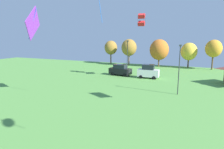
# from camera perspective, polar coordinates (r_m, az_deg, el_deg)

# --- Properties ---
(kite_flying_5) EXTENTS (0.76, 1.80, 1.90)m
(kite_flying_5) POSITION_cam_1_polar(r_m,az_deg,el_deg) (12.21, -21.68, 13.38)
(kite_flying_5) COLOR purple
(kite_flying_7) EXTENTS (1.39, 1.52, 2.35)m
(kite_flying_7) POSITION_cam_1_polar(r_m,az_deg,el_deg) (38.18, 8.43, 15.22)
(kite_flying_7) COLOR red
(parked_car_leftmost) EXTENTS (4.76, 2.39, 2.32)m
(parked_car_leftmost) POSITION_cam_1_polar(r_m,az_deg,el_deg) (41.54, 2.37, 1.32)
(parked_car_leftmost) COLOR black
(parked_car_leftmost) RESTS_ON ground
(parked_car_second_from_left) EXTENTS (4.14, 2.15, 2.69)m
(parked_car_second_from_left) POSITION_cam_1_polar(r_m,az_deg,el_deg) (39.23, 10.33, 0.84)
(parked_car_second_from_left) COLOR silver
(parked_car_second_from_left) RESTS_ON ground
(light_post_0) EXTENTS (0.36, 0.20, 7.23)m
(light_post_0) POSITION_cam_1_polar(r_m,az_deg,el_deg) (39.39, 4.40, 5.02)
(light_post_0) COLOR #2D2D33
(light_post_0) RESTS_ON ground
(light_post_1) EXTENTS (0.36, 0.20, 6.87)m
(light_post_1) POSITION_cam_1_polar(r_m,az_deg,el_deg) (28.52, 18.64, 2.01)
(light_post_1) COLOR #2D2D33
(light_post_1) RESTS_ON ground
(treeline_tree_0) EXTENTS (3.78, 3.78, 6.88)m
(treeline_tree_0) POSITION_cam_1_polar(r_m,az_deg,el_deg) (59.94, -0.33, 7.65)
(treeline_tree_0) COLOR brown
(treeline_tree_0) RESTS_ON ground
(treeline_tree_1) EXTENTS (4.25, 4.25, 7.36)m
(treeline_tree_1) POSITION_cam_1_polar(r_m,az_deg,el_deg) (56.51, 4.89, 7.67)
(treeline_tree_1) COLOR brown
(treeline_tree_1) RESTS_ON ground
(treeline_tree_2) EXTENTS (5.04, 5.04, 7.33)m
(treeline_tree_2) POSITION_cam_1_polar(r_m,az_deg,el_deg) (55.28, 13.33, 6.90)
(treeline_tree_2) COLOR brown
(treeline_tree_2) RESTS_ON ground
(treeline_tree_3) EXTENTS (4.12, 4.12, 6.48)m
(treeline_tree_3) POSITION_cam_1_polar(r_m,az_deg,el_deg) (55.49, 21.12, 6.13)
(treeline_tree_3) COLOR brown
(treeline_tree_3) RESTS_ON ground
(treeline_tree_4) EXTENTS (3.86, 3.86, 7.28)m
(treeline_tree_4) POSITION_cam_1_polar(r_m,az_deg,el_deg) (54.44, 27.03, 6.60)
(treeline_tree_4) COLOR brown
(treeline_tree_4) RESTS_ON ground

